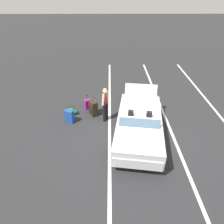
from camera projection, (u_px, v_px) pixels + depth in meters
ground_plane at (138, 137)px, 8.73m from camera, size 80.00×80.00×0.00m
lot_line_near at (110, 137)px, 8.72m from camera, size 18.00×0.12×0.01m
lot_line_mid at (173, 137)px, 8.74m from camera, size 18.00×0.12×0.01m
convertible_car at (139, 129)px, 8.25m from camera, size 4.34×2.33×1.53m
suitcase_large_black at (93, 108)px, 10.01m from camera, size 0.56×0.48×0.94m
suitcase_medium_bright at (70, 116)px, 9.51m from camera, size 0.37×0.46×0.62m
suitcase_small_carryon at (88, 104)px, 10.58m from camera, size 0.37×0.39×0.72m
duffel_bag at (71, 111)px, 10.19m from camera, size 0.47×0.70×0.34m
traveler_person at (105, 103)px, 9.33m from camera, size 0.59×0.33×1.65m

